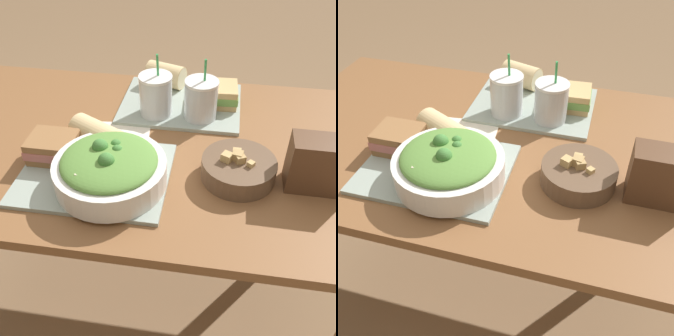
% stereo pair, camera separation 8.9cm
% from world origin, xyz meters
% --- Properties ---
extents(ground_plane, '(12.00, 12.00, 0.00)m').
position_xyz_m(ground_plane, '(0.00, 0.00, 0.00)').
color(ground_plane, '#846647').
extents(dining_table, '(1.33, 0.82, 0.74)m').
position_xyz_m(dining_table, '(0.00, 0.00, 0.64)').
color(dining_table, brown).
rests_on(dining_table, ground_plane).
extents(tray_near, '(0.39, 0.30, 0.01)m').
position_xyz_m(tray_near, '(-0.08, -0.16, 0.75)').
color(tray_near, '#99A89E').
rests_on(tray_near, dining_table).
extents(tray_far, '(0.39, 0.30, 0.01)m').
position_xyz_m(tray_far, '(0.09, 0.22, 0.75)').
color(tray_far, '#99A89E').
rests_on(tray_far, dining_table).
extents(salad_bowl, '(0.28, 0.28, 0.11)m').
position_xyz_m(salad_bowl, '(-0.03, -0.20, 0.80)').
color(salad_bowl, white).
rests_on(salad_bowl, tray_near).
extents(soup_bowl, '(0.19, 0.19, 0.08)m').
position_xyz_m(soup_bowl, '(0.28, -0.11, 0.77)').
color(soup_bowl, brown).
rests_on(soup_bowl, dining_table).
extents(sandwich_near, '(0.13, 0.11, 0.06)m').
position_xyz_m(sandwich_near, '(-0.21, -0.12, 0.78)').
color(sandwich_near, olive).
rests_on(sandwich_near, tray_near).
extents(baguette_near, '(0.18, 0.15, 0.08)m').
position_xyz_m(baguette_near, '(-0.10, -0.06, 0.79)').
color(baguette_near, '#DBBC84').
rests_on(baguette_near, tray_near).
extents(sandwich_far, '(0.14, 0.12, 0.06)m').
position_xyz_m(sandwich_far, '(0.21, 0.24, 0.78)').
color(sandwich_far, tan).
rests_on(sandwich_far, tray_far).
extents(baguette_far, '(0.15, 0.12, 0.08)m').
position_xyz_m(baguette_far, '(0.03, 0.33, 0.79)').
color(baguette_far, '#DBBC84').
rests_on(baguette_far, tray_far).
extents(drink_cup_dark, '(0.10, 0.10, 0.20)m').
position_xyz_m(drink_cup_dark, '(0.02, 0.14, 0.81)').
color(drink_cup_dark, silver).
rests_on(drink_cup_dark, tray_far).
extents(drink_cup_red, '(0.10, 0.10, 0.19)m').
position_xyz_m(drink_cup_red, '(0.16, 0.14, 0.81)').
color(drink_cup_red, silver).
rests_on(drink_cup_red, tray_far).
extents(chip_bag, '(0.16, 0.08, 0.14)m').
position_xyz_m(chip_bag, '(0.48, -0.12, 0.81)').
color(chip_bag, brown).
rests_on(chip_bag, dining_table).
extents(napkin_folded, '(0.19, 0.14, 0.00)m').
position_xyz_m(napkin_folded, '(-0.07, 0.03, 0.74)').
color(napkin_folded, silver).
rests_on(napkin_folded, dining_table).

